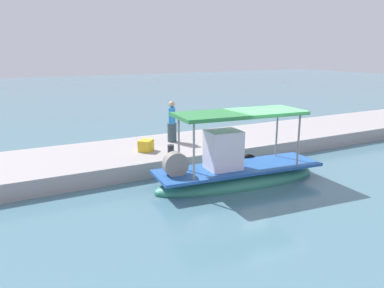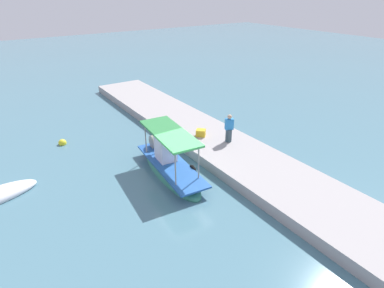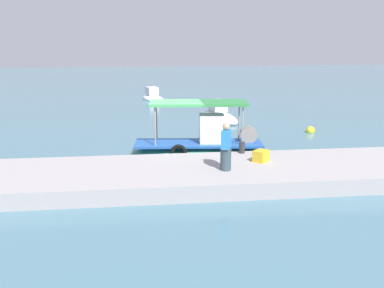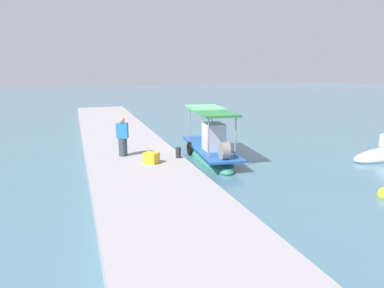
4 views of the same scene
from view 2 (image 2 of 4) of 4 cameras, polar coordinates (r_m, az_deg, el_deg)
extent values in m
plane|color=slate|center=(16.90, -1.49, -6.81)|extent=(120.00, 120.00, 0.00)
cube|color=#A29D9D|center=(18.79, 8.42, -2.38)|extent=(36.00, 4.20, 0.60)
ellipsoid|color=#358971|center=(17.64, -3.80, -5.04)|extent=(6.24, 2.25, 0.84)
cube|color=#2659AB|center=(17.40, -3.84, -3.71)|extent=(5.99, 2.22, 0.10)
cube|color=white|center=(17.57, -4.75, -0.99)|extent=(1.18, 1.02, 1.40)
cylinder|color=gray|center=(18.39, -8.29, 0.94)|extent=(0.07, 0.07, 1.88)
cylinder|color=gray|center=(18.81, -4.70, 1.73)|extent=(0.07, 0.07, 1.88)
cylinder|color=gray|center=(15.19, -2.98, -4.63)|extent=(0.07, 0.07, 1.88)
cylinder|color=gray|center=(15.69, 1.19, -3.50)|extent=(0.07, 0.07, 1.88)
cube|color=#328745|center=(16.53, -4.04, 1.96)|extent=(4.55, 2.08, 0.12)
torus|color=black|center=(17.12, 0.12, -4.95)|extent=(0.75, 0.25, 0.74)
cylinder|color=gray|center=(19.11, -6.83, 0.42)|extent=(0.83, 0.43, 0.80)
cylinder|color=#344851|center=(19.77, 6.57, 1.57)|extent=(0.52, 0.52, 0.82)
cube|color=#2B82CE|center=(19.47, 6.68, 3.57)|extent=(0.45, 0.57, 0.68)
sphere|color=tan|center=(19.29, 6.75, 4.87)|extent=(0.27, 0.27, 0.27)
cylinder|color=#2D2D33|center=(19.42, -0.81, 0.72)|extent=(0.24, 0.24, 0.48)
cube|color=gold|center=(20.44, 1.59, 2.03)|extent=(0.74, 0.74, 0.44)
sphere|color=yellow|center=(22.38, -22.17, 0.19)|extent=(0.50, 0.50, 0.50)
camera|label=1|loc=(21.25, -40.91, 6.97)|focal=35.79mm
camera|label=3|loc=(29.20, 35.75, 14.11)|focal=41.01mm
camera|label=4|loc=(32.98, -9.30, 18.16)|focal=33.65mm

